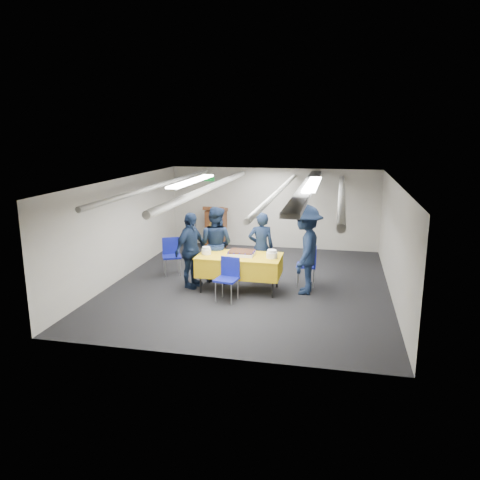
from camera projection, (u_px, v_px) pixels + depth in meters
name	position (u px, v px, depth m)	size (l,w,h in m)	color
ground	(250.00, 284.00, 10.43)	(7.00, 7.00, 0.00)	black
room_shell	(258.00, 201.00, 10.38)	(6.00, 7.00, 2.30)	beige
serving_table	(239.00, 265.00, 9.92)	(1.77, 0.92, 0.77)	black
sheet_cake	(242.00, 253.00, 9.90)	(0.56, 0.44, 0.10)	white
plate_stack_left	(206.00, 251.00, 9.96)	(0.20, 0.20, 0.16)	white
plate_stack_right	(272.00, 254.00, 9.67)	(0.23, 0.23, 0.17)	white
podium	(216.00, 227.00, 13.52)	(0.62, 0.53, 1.25)	#5B2F16
chair_near	(228.00, 274.00, 9.37)	(0.48, 0.48, 0.87)	gray
chair_right	(310.00, 262.00, 10.24)	(0.42, 0.42, 0.87)	gray
chair_left	(171.00, 252.00, 11.06)	(0.56, 0.56, 0.87)	gray
sailor_a	(261.00, 247.00, 10.46)	(0.58, 0.38, 1.59)	black
sailor_b	(215.00, 244.00, 10.51)	(0.83, 0.65, 1.71)	black
sailor_c	(190.00, 250.00, 10.08)	(0.97, 0.40, 1.65)	black
sailor_d	(305.00, 250.00, 9.69)	(1.21, 0.69, 1.87)	black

